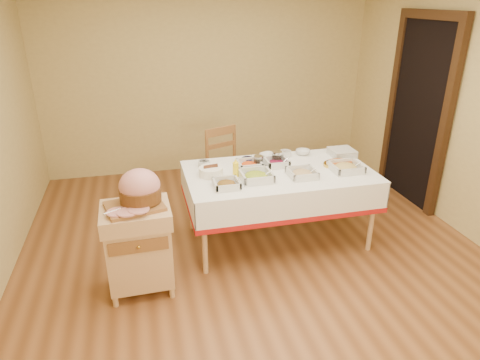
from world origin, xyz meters
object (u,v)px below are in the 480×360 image
at_px(butcher_cart, 139,244).
at_px(preserve_jar_right, 277,158).
at_px(mustard_bottle, 236,169).
at_px(ham_on_board, 139,190).
at_px(brass_platter, 339,164).
at_px(preserve_jar_left, 258,162).
at_px(plate_stack, 342,152).
at_px(bread_basket, 211,171).
at_px(dining_chair, 228,170).
at_px(dining_table, 279,186).

xyz_separation_m(butcher_cart, preserve_jar_right, (1.42, 0.70, 0.38)).
height_order(butcher_cart, mustard_bottle, mustard_bottle).
height_order(ham_on_board, brass_platter, ham_on_board).
relative_size(ham_on_board, preserve_jar_right, 3.48).
distance_m(preserve_jar_left, plate_stack, 0.97).
bearing_deg(bread_basket, preserve_jar_left, 11.89).
height_order(ham_on_board, plate_stack, ham_on_board).
xyz_separation_m(dining_chair, mustard_bottle, (-0.10, -0.82, 0.34)).
distance_m(dining_table, plate_stack, 0.85).
xyz_separation_m(dining_table, dining_chair, (-0.34, 0.79, -0.10)).
xyz_separation_m(dining_chair, bread_basket, (-0.32, -0.75, 0.30)).
xyz_separation_m(butcher_cart, ham_on_board, (0.05, 0.04, 0.47)).
xyz_separation_m(ham_on_board, preserve_jar_right, (1.37, 0.66, -0.09)).
xyz_separation_m(mustard_bottle, plate_stack, (1.23, 0.28, -0.04)).
distance_m(plate_stack, brass_platter, 0.30).
xyz_separation_m(butcher_cart, brass_platter, (2.02, 0.51, 0.34)).
xyz_separation_m(preserve_jar_left, mustard_bottle, (-0.27, -0.18, 0.03)).
distance_m(dining_table, mustard_bottle, 0.50).
distance_m(ham_on_board, brass_platter, 2.03).
bearing_deg(dining_chair, bread_basket, -113.45).
distance_m(preserve_jar_left, bread_basket, 0.51).
xyz_separation_m(dining_chair, ham_on_board, (-0.99, -1.27, 0.41)).
bearing_deg(dining_table, preserve_jar_left, 138.74).
bearing_deg(butcher_cart, dining_chair, 51.42).
distance_m(dining_chair, ham_on_board, 1.66).
bearing_deg(ham_on_board, preserve_jar_left, 28.20).
bearing_deg(preserve_jar_left, ham_on_board, -151.80).
bearing_deg(brass_platter, mustard_bottle, -178.41).
bearing_deg(mustard_bottle, butcher_cart, -152.78).
bearing_deg(preserve_jar_right, preserve_jar_left, -169.37).
height_order(butcher_cart, brass_platter, brass_platter).
xyz_separation_m(preserve_jar_right, plate_stack, (0.75, 0.07, -0.02)).
relative_size(bread_basket, brass_platter, 0.71).
bearing_deg(preserve_jar_left, mustard_bottle, -146.84).
xyz_separation_m(ham_on_board, plate_stack, (2.13, 0.73, -0.11)).
relative_size(dining_table, ham_on_board, 3.93).
height_order(preserve_jar_left, brass_platter, preserve_jar_left).
bearing_deg(brass_platter, butcher_cart, -165.70).
relative_size(butcher_cart, ham_on_board, 1.68).
distance_m(dining_table, butcher_cart, 1.48).
bearing_deg(ham_on_board, dining_table, 19.62).
xyz_separation_m(butcher_cart, mustard_bottle, (0.94, 0.48, 0.39)).
bearing_deg(mustard_bottle, preserve_jar_left, 33.16).
xyz_separation_m(butcher_cart, dining_chair, (1.04, 1.31, 0.05)).
relative_size(preserve_jar_right, bread_basket, 0.58).
relative_size(butcher_cart, mustard_bottle, 4.45).
relative_size(butcher_cart, preserve_jar_right, 5.86).
relative_size(preserve_jar_left, mustard_bottle, 0.68).
xyz_separation_m(bread_basket, brass_platter, (1.30, -0.04, -0.02)).
xyz_separation_m(dining_table, butcher_cart, (-1.38, -0.51, -0.16)).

